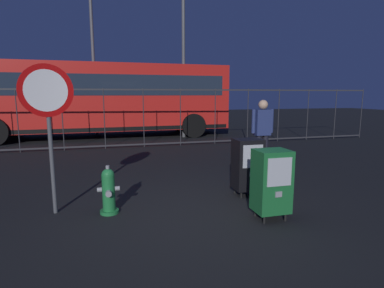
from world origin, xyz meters
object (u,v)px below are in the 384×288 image
fire_hydrant (109,191)px  stop_sign (48,108)px  street_light_near_left (183,29)px  pedestrian (262,131)px  newspaper_box_secondary (247,164)px  bus_near (101,96)px  newspaper_box_primary (271,181)px  street_light_near_right (93,50)px

fire_hydrant → stop_sign: (-0.80, 0.22, 1.25)m
fire_hydrant → street_light_near_left: street_light_near_left is taller
fire_hydrant → pedestrian: (3.51, 1.82, 0.60)m
newspaper_box_secondary → bus_near: bearing=107.0°
pedestrian → street_light_near_left: size_ratio=0.22×
newspaper_box_primary → street_light_near_right: 11.64m
pedestrian → bus_near: 8.02m
street_light_near_left → street_light_near_right: bearing=150.0°
newspaper_box_primary → bus_near: size_ratio=0.10×
fire_hydrant → newspaper_box_secondary: (2.40, 0.24, 0.22)m
fire_hydrant → bus_near: size_ratio=0.07×
fire_hydrant → newspaper_box_secondary: 2.42m
pedestrian → bus_near: bearing=117.9°
fire_hydrant → pedestrian: pedestrian is taller
pedestrian → bus_near: (-3.74, 7.05, 0.76)m
bus_near → newspaper_box_primary: bearing=-76.8°
street_light_near_left → newspaper_box_primary: bearing=-95.5°
bus_near → fire_hydrant: bearing=-89.7°
newspaper_box_primary → newspaper_box_secondary: bearing=83.0°
bus_near → street_light_near_left: street_light_near_left is taller
bus_near → street_light_near_right: size_ratio=1.67×
newspaper_box_secondary → street_light_near_left: bearing=84.7°
newspaper_box_primary → bus_near: bus_near is taller
fire_hydrant → street_light_near_left: size_ratio=0.10×
street_light_near_left → fire_hydrant: bearing=-111.3°
pedestrian → stop_sign: bearing=-159.6°
newspaper_box_secondary → pedestrian: (1.11, 1.57, 0.38)m
fire_hydrant → street_light_near_right: bearing=92.8°
newspaper_box_primary → street_light_near_right: size_ratio=0.16×
newspaper_box_secondary → stop_sign: stop_sign is taller
stop_sign → newspaper_box_primary: bearing=-18.9°
pedestrian → street_light_near_right: bearing=116.0°
street_light_near_right → pedestrian: bearing=-64.0°
newspaper_box_primary → newspaper_box_secondary: same height
fire_hydrant → newspaper_box_secondary: bearing=5.8°
stop_sign → pedestrian: bearing=20.4°
stop_sign → bus_near: (0.56, 8.65, 0.11)m
street_light_near_right → newspaper_box_primary: bearing=-75.7°
fire_hydrant → stop_sign: stop_sign is taller
newspaper_box_primary → bus_near: bearing=104.4°
bus_near → street_light_near_left: bearing=-16.6°
stop_sign → street_light_near_right: bearing=88.2°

